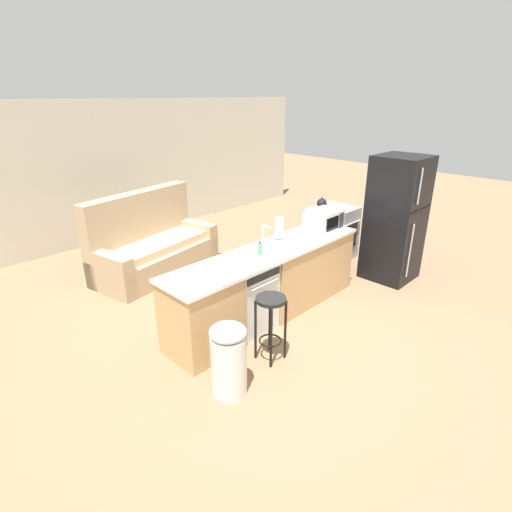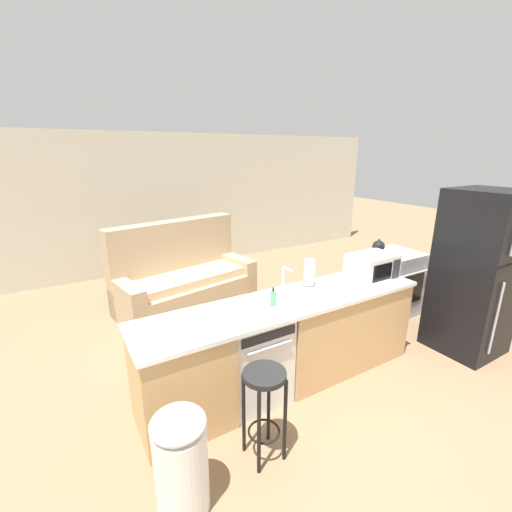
{
  "view_description": "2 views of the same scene",
  "coord_description": "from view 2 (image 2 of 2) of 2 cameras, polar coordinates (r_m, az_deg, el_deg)",
  "views": [
    {
      "loc": [
        -3.21,
        -3.06,
        2.68
      ],
      "look_at": [
        -0.01,
        0.06,
        0.86
      ],
      "focal_mm": 28.0,
      "sensor_mm": 36.0,
      "label": 1
    },
    {
      "loc": [
        -1.63,
        -2.41,
        2.24
      ],
      "look_at": [
        0.26,
        0.78,
        1.12
      ],
      "focal_mm": 24.0,
      "sensor_mm": 36.0,
      "label": 2
    }
  ],
  "objects": [
    {
      "name": "kitchen_counter",
      "position": [
        3.55,
        6.36,
        -14.1
      ],
      "size": [
        2.94,
        0.66,
        0.9
      ],
      "color": "tan",
      "rests_on": "ground_plane"
    },
    {
      "name": "trash_bin",
      "position": [
        2.56,
        -12.39,
        -30.4
      ],
      "size": [
        0.35,
        0.35,
        0.74
      ],
      "color": "white",
      "rests_on": "ground_plane"
    },
    {
      "name": "couch",
      "position": [
        5.27,
        -12.11,
        -4.0
      ],
      "size": [
        2.13,
        1.26,
        1.27
      ],
      "color": "tan",
      "rests_on": "ground_plane"
    },
    {
      "name": "soap_bottle",
      "position": [
        3.13,
        2.87,
        -7.03
      ],
      "size": [
        0.06,
        0.06,
        0.18
      ],
      "color": "#4CB266",
      "rests_on": "kitchen_counter"
    },
    {
      "name": "kettle",
      "position": [
        5.06,
        19.76,
        1.53
      ],
      "size": [
        0.21,
        0.17,
        0.19
      ],
      "color": "black",
      "rests_on": "stove_range"
    },
    {
      "name": "wall_back",
      "position": [
        6.95,
        -14.37,
        8.6
      ],
      "size": [
        10.0,
        0.06,
        2.6
      ],
      "color": "beige",
      "rests_on": "ground_plane"
    },
    {
      "name": "sink_faucet",
      "position": [
        3.32,
        4.67,
        -4.53
      ],
      "size": [
        0.07,
        0.18,
        0.3
      ],
      "color": "silver",
      "rests_on": "kitchen_counter"
    },
    {
      "name": "ground_plane",
      "position": [
        3.67,
        2.93,
        -20.78
      ],
      "size": [
        24.0,
        24.0,
        0.0
      ],
      "primitive_type": "plane",
      "color": "#896B4C"
    },
    {
      "name": "microwave",
      "position": [
        3.95,
        18.76,
        -1.72
      ],
      "size": [
        0.5,
        0.37,
        0.28
      ],
      "color": "white",
      "rests_on": "kitchen_counter"
    },
    {
      "name": "bar_stool",
      "position": [
        2.7,
        1.38,
        -22.34
      ],
      "size": [
        0.32,
        0.32,
        0.74
      ],
      "color": "black",
      "rests_on": "ground_plane"
    },
    {
      "name": "stove_range",
      "position": [
        5.27,
        21.43,
        -4.18
      ],
      "size": [
        0.76,
        0.68,
        0.9
      ],
      "color": "#A8AAB2",
      "rests_on": "ground_plane"
    },
    {
      "name": "refrigerator",
      "position": [
        4.58,
        32.8,
        -2.45
      ],
      "size": [
        0.72,
        0.73,
        1.87
      ],
      "color": "black",
      "rests_on": "ground_plane"
    },
    {
      "name": "paper_towel_roll",
      "position": [
        3.61,
        8.86,
        -2.79
      ],
      "size": [
        0.14,
        0.14,
        0.28
      ],
      "color": "#4C4C51",
      "rests_on": "kitchen_counter"
    },
    {
      "name": "dishwasher",
      "position": [
        3.32,
        -0.71,
        -16.4
      ],
      "size": [
        0.58,
        0.61,
        0.84
      ],
      "color": "silver",
      "rests_on": "ground_plane"
    }
  ]
}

